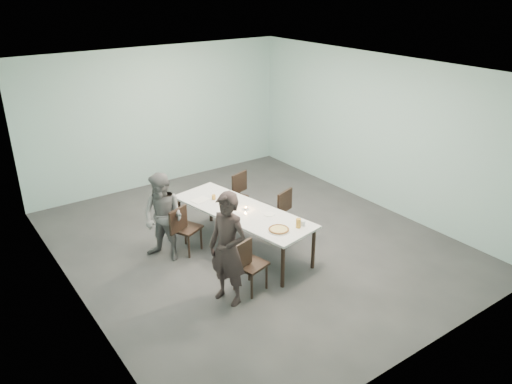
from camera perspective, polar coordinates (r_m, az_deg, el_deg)
ground at (r=8.85m, az=-0.46°, el=-5.70°), size 7.00×7.00×0.00m
room_shell at (r=8.06m, az=-0.50°, el=6.98°), size 6.02×7.02×3.01m
table at (r=8.28m, az=-1.60°, el=-2.44°), size 1.38×2.72×0.75m
chair_near_left at (r=7.29m, az=-1.07°, el=-8.04°), size 0.65×0.51×0.87m
chair_far_left at (r=8.36m, az=-8.34°, el=-3.91°), size 0.65×0.55×0.87m
chair_near_right at (r=8.77m, az=2.88°, el=-2.33°), size 0.65×0.53×0.87m
chair_far_right at (r=9.56m, az=-2.30°, el=-0.06°), size 0.65×0.53×0.87m
diner_near at (r=6.96m, az=-3.23°, el=-6.52°), size 0.58×0.71×1.68m
diner_far at (r=8.17m, az=-10.55°, el=-2.89°), size 0.84×0.90×1.48m
pizza at (r=7.61m, az=2.62°, el=-4.31°), size 0.34×0.34×0.04m
side_plate at (r=8.11m, az=1.52°, el=-2.56°), size 0.18×0.18×0.01m
beer_glass at (r=7.69m, az=4.86°, el=-3.58°), size 0.08×0.08×0.15m
water_tumbler at (r=7.77m, az=5.36°, el=-3.55°), size 0.08×0.08×0.09m
tealight at (r=8.27m, az=-1.19°, el=-1.90°), size 0.06×0.06×0.05m
amber_tumbler at (r=8.67m, az=-4.86°, el=-0.58°), size 0.07×0.07×0.08m
menu at (r=8.68m, az=-6.40°, el=-0.90°), size 0.34×0.27×0.01m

